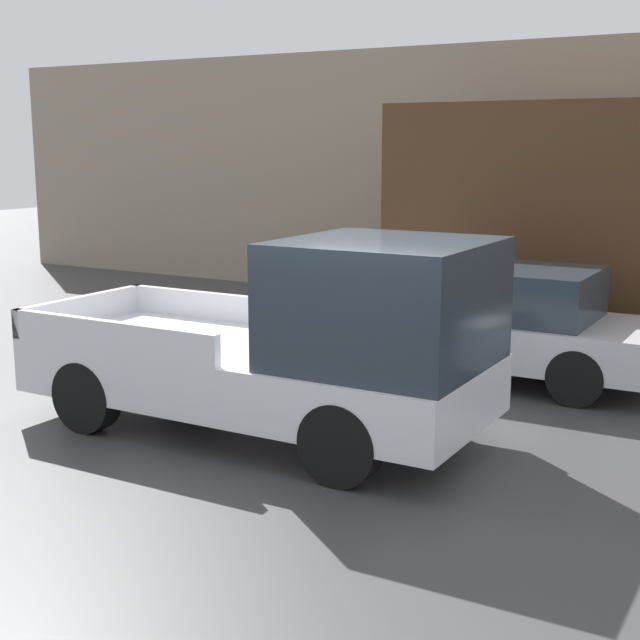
# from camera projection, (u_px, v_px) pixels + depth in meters

# --- Properties ---
(ground_plane) EXTENTS (60.00, 60.00, 0.00)m
(ground_plane) POSITION_uv_depth(u_px,v_px,m) (366.00, 455.00, 8.93)
(ground_plane) COLOR #3D3D3F
(building_wall) EXTENTS (28.00, 0.15, 4.93)m
(building_wall) POSITION_uv_depth(u_px,v_px,m) (591.00, 178.00, 16.02)
(building_wall) COLOR gray
(building_wall) RESTS_ON ground
(pickup_truck) EXTENTS (5.04, 2.08, 2.17)m
(pickup_truck) POSITION_uv_depth(u_px,v_px,m) (299.00, 347.00, 9.23)
(pickup_truck) COLOR silver
(pickup_truck) RESTS_ON ground
(car) EXTENTS (4.70, 1.87, 1.49)m
(car) POSITION_uv_depth(u_px,v_px,m) (487.00, 320.00, 11.86)
(car) COLOR silver
(car) RESTS_ON ground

